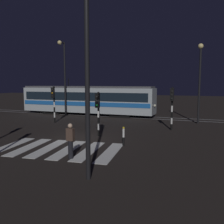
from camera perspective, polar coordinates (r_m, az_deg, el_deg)
The scene contains 13 objects.
ground_plane at distance 16.43m, azimuth -7.08°, elevation -6.07°, with size 120.00×120.00×0.00m, color black.
rail_near at distance 26.01m, azimuth 3.61°, elevation -1.29°, with size 80.00×0.12×0.03m, color #59595E.
rail_far at distance 27.38m, azimuth 4.48°, elevation -0.90°, with size 80.00×0.12×0.03m, color #59595E.
crosswalk_zebra at distance 14.14m, azimuth -12.22°, elevation -8.23°, with size 7.02×4.63×0.02m.
traffic_light_median_centre at distance 16.72m, azimuth -3.24°, elevation 1.07°, with size 0.36×0.42×3.01m.
traffic_light_corner_far_left at distance 23.12m, azimuth -13.23°, elevation 2.96°, with size 0.36×0.42×3.31m.
traffic_light_corner_far_right at distance 19.39m, azimuth 13.55°, elevation 2.26°, with size 0.36×0.42×3.30m.
street_lamp_near_kerb at distance 8.96m, azimuth -6.45°, elevation 14.13°, with size 0.44×1.21×7.59m.
street_lamp_trackside_right at distance 23.06m, azimuth 19.44°, elevation 8.21°, with size 0.44×1.21×6.86m.
street_lamp_trackside_left at distance 27.58m, azimuth -11.01°, elevation 9.40°, with size 0.44×1.21×7.98m.
tram at distance 28.35m, azimuth -5.80°, elevation 2.86°, with size 15.56×2.58×4.15m.
pedestrian_waiting_at_kerb at distance 12.07m, azimuth -9.49°, elevation -6.50°, with size 0.36×0.24×1.71m.
bollard_island_edge at distance 14.41m, azimuth 2.65°, elevation -5.56°, with size 0.12×0.12×1.11m.
Camera 1 is at (7.44, -14.20, 3.61)m, focal length 39.98 mm.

